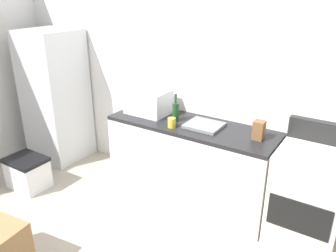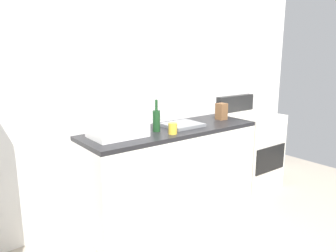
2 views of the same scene
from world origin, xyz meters
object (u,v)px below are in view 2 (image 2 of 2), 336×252
at_px(wine_bottle, 156,120).
at_px(knife_block, 221,111).
at_px(stove_oven, 249,149).
at_px(microwave, 117,122).
at_px(coffee_mug, 173,129).

distance_m(wine_bottle, knife_block, 0.90).
bearing_deg(knife_block, stove_oven, -0.53).
height_order(wine_bottle, knife_block, wine_bottle).
relative_size(microwave, knife_block, 2.56).
xyz_separation_m(microwave, coffee_mug, (0.44, -0.22, -0.09)).
xyz_separation_m(stove_oven, knife_block, (-0.51, 0.00, 0.52)).
bearing_deg(wine_bottle, stove_oven, 0.82).
relative_size(stove_oven, coffee_mug, 11.00).
xyz_separation_m(microwave, wine_bottle, (0.39, -0.05, -0.03)).
bearing_deg(wine_bottle, knife_block, 1.59).
height_order(stove_oven, coffee_mug, stove_oven).
xyz_separation_m(coffee_mug, knife_block, (0.84, 0.19, 0.04)).
bearing_deg(wine_bottle, microwave, 173.21).
distance_m(microwave, wine_bottle, 0.39).
relative_size(stove_oven, knife_block, 6.11).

